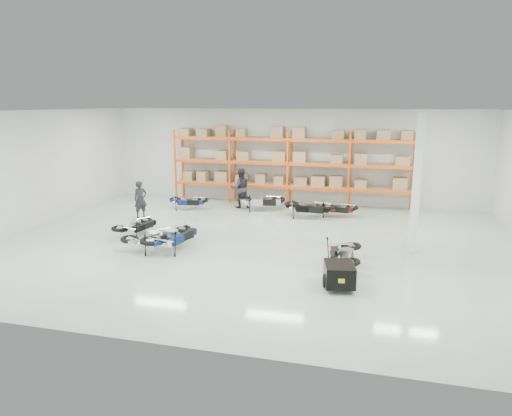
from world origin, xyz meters
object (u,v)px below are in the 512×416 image
(moto_back_d, at_px, (336,205))
(person_left, at_px, (141,200))
(moto_touring_right, at_px, (343,250))
(moto_back_b, at_px, (261,198))
(moto_blue_centre, at_px, (173,233))
(trailer, at_px, (339,274))
(moto_black_far_left, at_px, (137,223))
(moto_back_c, at_px, (309,204))
(person_back, at_px, (241,188))
(moto_silver_left, at_px, (153,234))
(moto_back_a, at_px, (188,199))

(moto_back_d, distance_m, person_left, 8.31)
(moto_touring_right, bearing_deg, person_left, 154.56)
(moto_touring_right, height_order, moto_back_b, moto_back_b)
(moto_touring_right, bearing_deg, moto_blue_centre, 176.19)
(trailer, distance_m, moto_back_b, 9.12)
(moto_black_far_left, height_order, trailer, moto_black_far_left)
(moto_back_c, distance_m, person_back, 3.51)
(moto_touring_right, bearing_deg, moto_back_b, 121.01)
(moto_silver_left, bearing_deg, moto_back_a, -37.94)
(moto_back_d, bearing_deg, moto_blue_centre, 148.09)
(moto_blue_centre, xyz_separation_m, moto_black_far_left, (-1.98, 1.20, -0.11))
(moto_back_c, height_order, moto_back_d, moto_back_c)
(person_back, bearing_deg, trailer, 96.82)
(moto_silver_left, xyz_separation_m, moto_back_b, (2.12, 6.42, 0.02))
(trailer, bearing_deg, moto_blue_centre, 150.41)
(moto_touring_right, xyz_separation_m, moto_back_b, (-4.08, 6.56, 0.02))
(moto_blue_centre, xyz_separation_m, moto_back_d, (4.86, 5.95, -0.11))
(trailer, xyz_separation_m, person_left, (-8.71, 5.58, 0.40))
(trailer, bearing_deg, moto_silver_left, 153.40)
(moto_blue_centre, distance_m, moto_back_d, 7.68)
(moto_touring_right, xyz_separation_m, moto_back_c, (-1.83, 5.77, 0.04))
(moto_touring_right, bearing_deg, trailer, -90.86)
(moto_back_b, relative_size, person_left, 1.16)
(moto_black_far_left, height_order, person_left, person_left)
(moto_touring_right, relative_size, person_left, 1.12)
(moto_silver_left, bearing_deg, moto_back_c, -87.49)
(moto_back_b, bearing_deg, moto_back_d, -107.45)
(moto_silver_left, relative_size, person_left, 1.12)
(moto_silver_left, relative_size, trailer, 1.08)
(trailer, xyz_separation_m, moto_back_c, (-1.83, 7.36, 0.18))
(moto_back_a, xyz_separation_m, moto_back_d, (6.69, 0.28, 0.00))
(moto_blue_centre, xyz_separation_m, moto_back_a, (-1.83, 5.66, -0.11))
(moto_black_far_left, bearing_deg, moto_back_b, -108.07)
(moto_silver_left, xyz_separation_m, moto_touring_right, (6.20, -0.14, -0.00))
(moto_silver_left, height_order, person_left, person_left)
(moto_back_b, bearing_deg, trailer, -165.30)
(moto_blue_centre, relative_size, moto_black_far_left, 1.22)
(moto_silver_left, xyz_separation_m, trailer, (6.20, -1.74, -0.15))
(moto_touring_right, xyz_separation_m, person_back, (-5.15, 6.86, 0.38))
(moto_back_a, distance_m, moto_back_b, 3.38)
(moto_back_b, bearing_deg, person_left, 107.26)
(moto_silver_left, distance_m, trailer, 6.44)
(moto_black_far_left, distance_m, moto_back_b, 6.15)
(moto_back_d, bearing_deg, person_left, 113.08)
(trailer, height_order, moto_back_c, moto_back_c)
(trailer, relative_size, moto_back_b, 0.89)
(moto_silver_left, bearing_deg, person_back, -58.55)
(moto_black_far_left, relative_size, moto_back_c, 0.85)
(moto_back_c, bearing_deg, trailer, -162.01)
(moto_back_a, relative_size, moto_back_c, 0.84)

